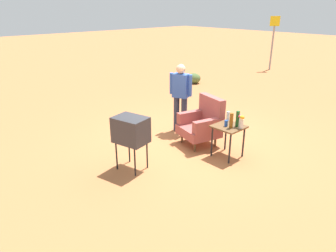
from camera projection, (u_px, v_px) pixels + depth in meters
ground_plane at (194, 140)px, 7.20m from camera, size 60.00×60.00×0.00m
armchair at (203, 122)px, 6.83m from camera, size 0.93×0.94×1.06m
side_table at (228, 131)px, 6.22m from camera, size 0.56×0.56×0.66m
tv_on_stand at (131, 130)px, 5.65m from camera, size 0.69×0.57×1.03m
person_standing at (181, 94)px, 7.37m from camera, size 0.54×0.33×1.64m
road_sign at (273, 40)px, 14.51m from camera, size 0.33×0.33×2.44m
bottle_tall_amber at (231, 121)px, 6.03m from camera, size 0.07×0.07×0.30m
bottle_wine_green at (238, 119)px, 6.10m from camera, size 0.07×0.07×0.32m
bottle_short_clear at (228, 116)px, 6.41m from camera, size 0.06×0.06×0.20m
soda_can_blue at (226, 123)px, 6.15m from camera, size 0.07×0.07×0.12m
flower_vase at (241, 121)px, 6.02m from camera, size 0.14×0.10×0.27m
shrub_near at (194, 78)px, 12.33m from camera, size 0.52×0.52×0.40m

